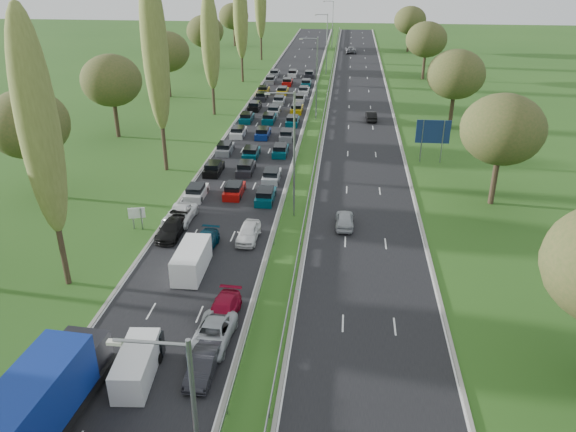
% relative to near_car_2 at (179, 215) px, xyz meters
% --- Properties ---
extents(ground, '(260.00, 260.00, 0.00)m').
position_rel_near_car_2_xyz_m(ground, '(10.50, 39.62, -0.74)').
color(ground, '#275219').
rests_on(ground, ground).
extents(near_carriageway, '(10.50, 215.00, 0.04)m').
position_rel_near_car_2_xyz_m(near_carriageway, '(3.75, 42.12, -0.74)').
color(near_carriageway, black).
rests_on(near_carriageway, ground).
extents(far_carriageway, '(10.50, 215.00, 0.04)m').
position_rel_near_car_2_xyz_m(far_carriageway, '(17.25, 42.12, -0.74)').
color(far_carriageway, black).
rests_on(far_carriageway, ground).
extents(central_reservation, '(2.36, 215.00, 0.32)m').
position_rel_near_car_2_xyz_m(central_reservation, '(10.50, 42.12, -0.19)').
color(central_reservation, gray).
rests_on(central_reservation, ground).
extents(lamp_columns, '(0.18, 140.18, 12.00)m').
position_rel_near_car_2_xyz_m(lamp_columns, '(10.50, 37.62, 5.26)').
color(lamp_columns, gray).
rests_on(lamp_columns, ground).
extents(poplar_row, '(2.80, 127.80, 22.44)m').
position_rel_near_car_2_xyz_m(poplar_row, '(-5.50, 27.79, 11.65)').
color(poplar_row, '#2D2116').
rests_on(poplar_row, ground).
extents(woodland_left, '(8.00, 166.00, 11.10)m').
position_rel_near_car_2_xyz_m(woodland_left, '(-16.00, 22.25, 6.94)').
color(woodland_left, '#2D2116').
rests_on(woodland_left, ground).
extents(woodland_right, '(8.00, 153.00, 11.10)m').
position_rel_near_car_2_xyz_m(woodland_right, '(30.00, 26.29, 6.94)').
color(woodland_right, '#2D2116').
rests_on(woodland_right, ground).
extents(traffic_queue_fill, '(9.02, 67.98, 0.80)m').
position_rel_near_car_2_xyz_m(traffic_queue_fill, '(3.73, 37.46, -0.30)').
color(traffic_queue_fill, silver).
rests_on(traffic_queue_fill, ground).
extents(near_car_2, '(2.53, 5.23, 1.43)m').
position_rel_near_car_2_xyz_m(near_car_2, '(0.00, 0.00, 0.00)').
color(near_car_2, white).
rests_on(near_car_2, near_carriageway).
extents(near_car_3, '(2.07, 4.84, 1.39)m').
position_rel_near_car_2_xyz_m(near_car_3, '(0.08, -2.83, -0.02)').
color(near_car_3, black).
rests_on(near_car_3, near_carriageway).
extents(near_car_7, '(2.14, 4.67, 1.32)m').
position_rel_near_car_2_xyz_m(near_car_7, '(3.59, -5.11, -0.06)').
color(near_car_7, '#042D43').
rests_on(near_car_7, near_carriageway).
extents(near_car_9, '(1.52, 4.17, 1.37)m').
position_rel_near_car_2_xyz_m(near_car_9, '(7.26, -20.40, -0.03)').
color(near_car_9, black).
rests_on(near_car_9, near_carriageway).
extents(near_car_10, '(2.64, 5.22, 1.42)m').
position_rel_near_car_2_xyz_m(near_car_10, '(7.17, -17.47, -0.01)').
color(near_car_10, '#B0B5BA').
rests_on(near_car_10, near_carriageway).
extents(near_car_11, '(2.19, 4.77, 1.35)m').
position_rel_near_car_2_xyz_m(near_car_11, '(7.27, -14.75, -0.04)').
color(near_car_11, maroon).
rests_on(near_car_11, near_carriageway).
extents(near_car_12, '(1.86, 4.36, 1.47)m').
position_rel_near_car_2_xyz_m(near_car_12, '(7.02, -2.88, 0.02)').
color(near_car_12, white).
rests_on(near_car_12, near_carriageway).
extents(far_car_0, '(1.70, 4.12, 1.40)m').
position_rel_near_car_2_xyz_m(far_car_0, '(15.38, 0.71, -0.02)').
color(far_car_0, '#AEB2B8').
rests_on(far_car_0, far_carriageway).
extents(far_car_1, '(1.75, 4.30, 1.39)m').
position_rel_near_car_2_xyz_m(far_car_1, '(18.82, 37.52, -0.02)').
color(far_car_1, black).
rests_on(far_car_1, far_carriageway).
extents(far_car_2, '(2.86, 5.71, 1.55)m').
position_rel_near_car_2_xyz_m(far_car_2, '(15.47, 101.30, 0.06)').
color(far_car_2, slate).
rests_on(far_car_2, far_carriageway).
extents(blue_lorry, '(2.75, 9.91, 4.18)m').
position_rel_near_car_2_xyz_m(blue_lorry, '(0.30, -25.30, 1.42)').
color(blue_lorry, black).
rests_on(blue_lorry, near_carriageway).
extents(white_van_front, '(1.90, 4.85, 1.95)m').
position_rel_near_car_2_xyz_m(white_van_front, '(3.51, -20.95, 0.26)').
color(white_van_front, silver).
rests_on(white_van_front, near_carriageway).
extents(white_van_rear, '(2.08, 5.30, 2.13)m').
position_rel_near_car_2_xyz_m(white_van_rear, '(3.53, -8.56, 0.36)').
color(white_van_rear, white).
rests_on(white_van_rear, near_carriageway).
extents(info_sign, '(1.47, 0.50, 2.10)m').
position_rel_near_car_2_xyz_m(info_sign, '(-3.40, -1.78, 0.63)').
color(info_sign, gray).
rests_on(info_sign, ground).
extents(direction_sign, '(4.00, 0.16, 5.20)m').
position_rel_near_car_2_xyz_m(direction_sign, '(25.40, 19.52, 2.83)').
color(direction_sign, gray).
rests_on(direction_sign, ground).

